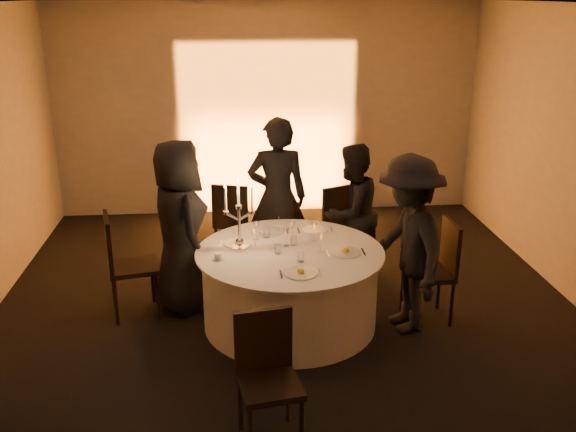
{
  "coord_description": "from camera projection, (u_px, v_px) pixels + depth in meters",
  "views": [
    {
      "loc": [
        -0.53,
        -5.62,
        3.09
      ],
      "look_at": [
        0.0,
        0.2,
        1.05
      ],
      "focal_mm": 40.0,
      "sensor_mm": 36.0,
      "label": 1
    }
  ],
  "objects": [
    {
      "name": "plate_back_left",
      "position": [
        271.0,
        231.0,
        6.57
      ],
      "size": [
        0.35,
        0.26,
        0.01
      ],
      "color": "white",
      "rests_on": "banquet_table"
    },
    {
      "name": "tumbler_b",
      "position": [
        301.0,
        257.0,
        5.83
      ],
      "size": [
        0.07,
        0.07,
        0.09
      ],
      "primitive_type": "cylinder",
      "color": "white",
      "rests_on": "banquet_table"
    },
    {
      "name": "wine_glass_a",
      "position": [
        321.0,
        238.0,
        6.02
      ],
      "size": [
        0.07,
        0.07,
        0.19
      ],
      "color": "white",
      "rests_on": "banquet_table"
    },
    {
      "name": "wall_front",
      "position": [
        372.0,
        413.0,
        2.56
      ],
      "size": [
        7.0,
        0.0,
        7.0
      ],
      "primitive_type": "plane",
      "rotation": [
        -1.57,
        0.0,
        0.0
      ],
      "color": "#A9A49D",
      "rests_on": "floor"
    },
    {
      "name": "coffee_cup",
      "position": [
        218.0,
        256.0,
        5.89
      ],
      "size": [
        0.11,
        0.11,
        0.07
      ],
      "color": "white",
      "rests_on": "banquet_table"
    },
    {
      "name": "banquet_table",
      "position": [
        290.0,
        287.0,
        6.22
      ],
      "size": [
        1.8,
        1.8,
        0.77
      ],
      "color": "black",
      "rests_on": "floor"
    },
    {
      "name": "plate_front",
      "position": [
        300.0,
        272.0,
        5.58
      ],
      "size": [
        0.36,
        0.3,
        0.08
      ],
      "color": "white",
      "rests_on": "banquet_table"
    },
    {
      "name": "guest_back_right",
      "position": [
        351.0,
        213.0,
        7.12
      ],
      "size": [
        0.96,
        0.93,
        1.56
      ],
      "primitive_type": "imported",
      "rotation": [
        0.0,
        0.0,
        -2.49
      ],
      "color": "black",
      "rests_on": "floor"
    },
    {
      "name": "tumbler_c",
      "position": [
        267.0,
        233.0,
        6.41
      ],
      "size": [
        0.07,
        0.07,
        0.09
      ],
      "primitive_type": "cylinder",
      "color": "white",
      "rests_on": "banquet_table"
    },
    {
      "name": "plate_back_right",
      "position": [
        315.0,
        230.0,
        6.61
      ],
      "size": [
        0.35,
        0.27,
        0.01
      ],
      "color": "white",
      "rests_on": "banquet_table"
    },
    {
      "name": "chair_back_left",
      "position": [
        233.0,
        217.0,
        7.63
      ],
      "size": [
        0.54,
        0.54,
        0.99
      ],
      "rotation": [
        0.0,
        0.0,
        2.85
      ],
      "color": "black",
      "rests_on": "floor"
    },
    {
      "name": "tumbler_d",
      "position": [
        294.0,
        241.0,
        6.22
      ],
      "size": [
        0.07,
        0.07,
        0.09
      ],
      "primitive_type": "cylinder",
      "color": "white",
      "rests_on": "banquet_table"
    },
    {
      "name": "guest_right",
      "position": [
        408.0,
        245.0,
        6.0
      ],
      "size": [
        0.8,
        1.2,
        1.72
      ],
      "primitive_type": "imported",
      "rotation": [
        0.0,
        0.0,
        -1.42
      ],
      "color": "black",
      "rests_on": "floor"
    },
    {
      "name": "plate_right",
      "position": [
        346.0,
        252.0,
        6.03
      ],
      "size": [
        0.36,
        0.29,
        0.08
      ],
      "color": "white",
      "rests_on": "banquet_table"
    },
    {
      "name": "guest_left",
      "position": [
        180.0,
        227.0,
        6.39
      ],
      "size": [
        0.85,
        1.01,
        1.76
      ],
      "primitive_type": "imported",
      "rotation": [
        0.0,
        0.0,
        1.97
      ],
      "color": "black",
      "rests_on": "floor"
    },
    {
      "name": "chair_right",
      "position": [
        437.0,
        265.0,
        6.26
      ],
      "size": [
        0.45,
        0.45,
        1.02
      ],
      "rotation": [
        0.0,
        0.0,
        -1.55
      ],
      "color": "black",
      "rests_on": "floor"
    },
    {
      "name": "guest_back_left",
      "position": [
        277.0,
        198.0,
        7.18
      ],
      "size": [
        0.68,
        0.45,
        1.84
      ],
      "primitive_type": "imported",
      "rotation": [
        0.0,
        0.0,
        3.12
      ],
      "color": "black",
      "rests_on": "floor"
    },
    {
      "name": "chair_back_right",
      "position": [
        334.0,
        221.0,
        7.39
      ],
      "size": [
        0.61,
        0.61,
        1.05
      ],
      "rotation": [
        0.0,
        0.0,
        -2.72
      ],
      "color": "black",
      "rests_on": "floor"
    },
    {
      "name": "tumbler_a",
      "position": [
        278.0,
        249.0,
        6.02
      ],
      "size": [
        0.07,
        0.07,
        0.09
      ],
      "primitive_type": "cylinder",
      "color": "white",
      "rests_on": "banquet_table"
    },
    {
      "name": "plate_left",
      "position": [
        238.0,
        243.0,
        6.24
      ],
      "size": [
        0.36,
        0.27,
        0.08
      ],
      "color": "white",
      "rests_on": "banquet_table"
    },
    {
      "name": "wine_glass_b",
      "position": [
        314.0,
        228.0,
        6.29
      ],
      "size": [
        0.07,
        0.07,
        0.19
      ],
      "color": "white",
      "rests_on": "banquet_table"
    },
    {
      "name": "uplighter_fixture",
      "position": [
        269.0,
        213.0,
        9.34
      ],
      "size": [
        0.25,
        0.12,
        0.1
      ],
      "primitive_type": "cube",
      "color": "black",
      "rests_on": "floor"
    },
    {
      "name": "chair_front",
      "position": [
        267.0,
        370.0,
        4.57
      ],
      "size": [
        0.49,
        0.49,
        0.97
      ],
      "rotation": [
        0.0,
        0.0,
        0.17
      ],
      "color": "black",
      "rests_on": "floor"
    },
    {
      "name": "wine_glass_e",
      "position": [
        286.0,
        233.0,
        6.16
      ],
      "size": [
        0.07,
        0.07,
        0.19
      ],
      "color": "white",
      "rests_on": "banquet_table"
    },
    {
      "name": "wine_glass_d",
      "position": [
        292.0,
        227.0,
        6.32
      ],
      "size": [
        0.07,
        0.07,
        0.19
      ],
      "color": "white",
      "rests_on": "banquet_table"
    },
    {
      "name": "candelabra",
      "position": [
        239.0,
        225.0,
        6.05
      ],
      "size": [
        0.3,
        0.14,
        0.71
      ],
      "color": "silver",
      "rests_on": "banquet_table"
    },
    {
      "name": "wall_back",
      "position": [
        267.0,
        111.0,
        9.15
      ],
      "size": [
        7.0,
        0.0,
        7.0
      ],
      "primitive_type": "plane",
      "rotation": [
        1.57,
        0.0,
        0.0
      ],
      "color": "#A9A49D",
      "rests_on": "floor"
    },
    {
      "name": "wine_glass_c",
      "position": [
        256.0,
        227.0,
        6.32
      ],
      "size": [
        0.07,
        0.07,
        0.19
      ],
      "color": "white",
      "rests_on": "banquet_table"
    },
    {
      "name": "ceiling",
      "position": [
        290.0,
        4.0,
        5.36
      ],
      "size": [
        7.0,
        7.0,
        0.0
      ],
      "primitive_type": "plane",
      "rotation": [
        3.14,
        0.0,
        0.0
      ],
      "color": "silver",
      "rests_on": "wall_back"
    },
    {
      "name": "chair_left",
      "position": [
        123.0,
        259.0,
        6.32
      ],
      "size": [
        0.56,
        0.56,
        1.06
      ],
      "rotation": [
        0.0,
        0.0,
        1.8
      ],
      "color": "black",
      "rests_on": "floor"
    },
    {
      "name": "floor",
      "position": [
        290.0,
        323.0,
        6.35
      ],
      "size": [
        7.0,
        7.0,
        0.0
      ],
      "primitive_type": "plane",
      "color": "black",
      "rests_on": "ground"
    }
  ]
}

